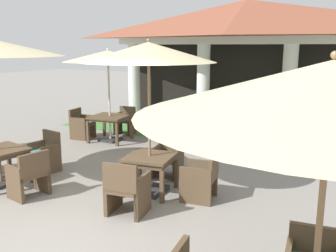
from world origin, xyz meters
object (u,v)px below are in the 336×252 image
at_px(patio_umbrella_mid_left, 332,92).
at_px(terracotta_urn, 163,137).
at_px(patio_chair_near_foreground_east, 29,175).
at_px(patio_chair_mid_right_south, 127,189).
at_px(patio_chair_mid_right_east, 201,178).
at_px(patio_umbrella_mid_right, 149,55).
at_px(patio_table_far_back, 110,119).
at_px(patio_table_mid_right, 150,161).
at_px(patio_chair_far_back_west, 82,125).
at_px(patio_chair_mid_right_north, 168,158).
at_px(patio_chair_near_foreground_north, 45,153).
at_px(patio_umbrella_far_back, 108,57).
at_px(patio_chair_far_back_north, 125,121).

xyz_separation_m(patio_umbrella_mid_left, terracotta_urn, (-4.81, 5.98, -2.19)).
relative_size(patio_umbrella_mid_left, terracotta_urn, 6.28).
relative_size(patio_chair_near_foreground_east, patio_chair_mid_right_south, 0.94).
bearing_deg(patio_chair_mid_right_east, terracotta_urn, 30.14).
bearing_deg(patio_chair_mid_right_south, patio_umbrella_mid_right, 90.00).
height_order(patio_chair_near_foreground_east, patio_table_far_back, patio_chair_near_foreground_east).
bearing_deg(patio_table_mid_right, patio_chair_far_back_west, 146.83).
xyz_separation_m(patio_chair_near_foreground_east, patio_chair_mid_right_north, (1.63, 2.22, -0.02)).
xyz_separation_m(patio_chair_mid_right_south, patio_chair_mid_right_east, (0.81, 1.13, -0.04)).
height_order(patio_chair_near_foreground_north, patio_chair_mid_right_east, patio_chair_near_foreground_north).
bearing_deg(patio_chair_near_foreground_east, patio_table_far_back, 26.39).
bearing_deg(patio_table_far_back, patio_chair_far_back_west, -171.24).
bearing_deg(patio_chair_mid_right_east, patio_chair_near_foreground_north, 84.09).
height_order(patio_chair_near_foreground_east, patio_table_mid_right, patio_chair_near_foreground_east).
bearing_deg(patio_chair_mid_right_east, patio_umbrella_far_back, 47.68).
bearing_deg(patio_umbrella_mid_left, patio_umbrella_mid_right, 139.61).
relative_size(patio_table_mid_right, patio_umbrella_far_back, 0.37).
distance_m(patio_chair_far_back_west, terracotta_urn, 2.55).
relative_size(patio_chair_near_foreground_east, patio_umbrella_mid_left, 0.30).
bearing_deg(patio_umbrella_far_back, patio_umbrella_mid_right, -42.08).
relative_size(patio_chair_near_foreground_east, patio_umbrella_mid_right, 0.31).
distance_m(patio_chair_mid_right_south, patio_table_far_back, 4.95).
bearing_deg(patio_chair_far_back_west, patio_umbrella_mid_right, 48.07).
bearing_deg(patio_chair_mid_right_north, terracotta_urn, -67.55).
bearing_deg(patio_table_mid_right, patio_chair_mid_right_east, 9.42).
relative_size(patio_table_mid_right, patio_chair_mid_right_south, 1.06).
distance_m(patio_chair_near_foreground_north, patio_chair_mid_right_north, 2.70).
bearing_deg(terracotta_urn, patio_table_far_back, -164.20).
height_order(patio_umbrella_mid_left, patio_chair_far_back_north, patio_umbrella_mid_left).
xyz_separation_m(patio_chair_near_foreground_north, terracotta_urn, (1.11, 3.27, -0.21)).
distance_m(patio_table_far_back, patio_chair_far_back_west, 0.99).
xyz_separation_m(patio_umbrella_mid_right, patio_chair_mid_right_north, (-0.16, 0.98, -2.16)).
height_order(patio_chair_near_foreground_north, patio_chair_mid_right_north, patio_chair_mid_right_north).
bearing_deg(patio_chair_near_foreground_north, patio_chair_near_foreground_east, 134.94).
xyz_separation_m(patio_table_far_back, patio_umbrella_far_back, (-0.00, 0.00, 1.75)).
xyz_separation_m(patio_chair_near_foreground_east, patio_chair_mid_right_south, (1.95, 0.27, 0.01)).
bearing_deg(patio_chair_mid_right_north, patio_chair_far_back_west, -32.59).
relative_size(patio_chair_mid_right_north, patio_chair_far_back_west, 1.01).
height_order(patio_chair_mid_right_north, terracotta_urn, patio_chair_mid_right_north).
relative_size(patio_chair_mid_right_south, terracotta_urn, 2.03).
distance_m(patio_umbrella_mid_left, patio_chair_far_back_north, 9.38).
bearing_deg(patio_chair_mid_right_north, patio_table_mid_right, 90.00).
height_order(patio_umbrella_mid_right, patio_chair_far_back_west, patio_umbrella_mid_right).
bearing_deg(terracotta_urn, patio_chair_near_foreground_north, -108.75).
distance_m(patio_chair_near_foreground_north, patio_chair_far_back_north, 3.82).
distance_m(patio_umbrella_far_back, patio_chair_far_back_west, 2.21).
bearing_deg(patio_chair_mid_right_north, patio_chair_mid_right_east, 134.75).
height_order(patio_chair_mid_right_east, terracotta_urn, patio_chair_mid_right_east).
xyz_separation_m(patio_chair_near_foreground_north, patio_chair_mid_right_east, (3.62, 0.22, -0.01)).
height_order(patio_chair_mid_right_north, patio_chair_far_back_north, patio_chair_mid_right_north).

